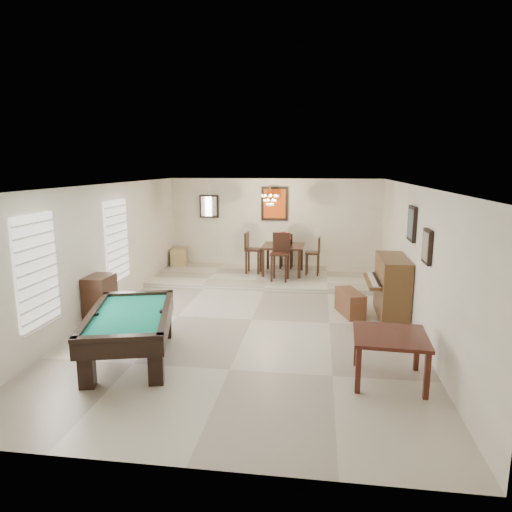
% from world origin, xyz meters
% --- Properties ---
extents(ground_plane, '(6.00, 9.00, 0.02)m').
position_xyz_m(ground_plane, '(0.00, 0.00, -0.01)').
color(ground_plane, beige).
extents(wall_back, '(6.00, 0.04, 2.60)m').
position_xyz_m(wall_back, '(0.00, 4.50, 1.30)').
color(wall_back, silver).
rests_on(wall_back, ground_plane).
extents(wall_front, '(6.00, 0.04, 2.60)m').
position_xyz_m(wall_front, '(0.00, -4.50, 1.30)').
color(wall_front, silver).
rests_on(wall_front, ground_plane).
extents(wall_left, '(0.04, 9.00, 2.60)m').
position_xyz_m(wall_left, '(-3.00, 0.00, 1.30)').
color(wall_left, silver).
rests_on(wall_left, ground_plane).
extents(wall_right, '(0.04, 9.00, 2.60)m').
position_xyz_m(wall_right, '(3.00, 0.00, 1.30)').
color(wall_right, silver).
rests_on(wall_right, ground_plane).
extents(ceiling, '(6.00, 9.00, 0.04)m').
position_xyz_m(ceiling, '(0.00, 0.00, 2.60)').
color(ceiling, white).
rests_on(ceiling, wall_back).
extents(dining_step, '(6.00, 2.50, 0.12)m').
position_xyz_m(dining_step, '(0.00, 3.25, 0.06)').
color(dining_step, beige).
rests_on(dining_step, ground_plane).
extents(window_left_front, '(0.06, 1.00, 1.70)m').
position_xyz_m(window_left_front, '(-2.97, -2.20, 1.40)').
color(window_left_front, white).
rests_on(window_left_front, wall_left).
extents(window_left_rear, '(0.06, 1.00, 1.70)m').
position_xyz_m(window_left_rear, '(-2.97, 0.60, 1.40)').
color(window_left_rear, white).
rests_on(window_left_rear, wall_left).
extents(pool_table, '(1.71, 2.43, 0.73)m').
position_xyz_m(pool_table, '(-1.59, -2.08, 0.37)').
color(pool_table, black).
rests_on(pool_table, ground_plane).
extents(square_table, '(1.04, 1.04, 0.68)m').
position_xyz_m(square_table, '(2.26, -2.29, 0.34)').
color(square_table, '#37140D').
rests_on(square_table, ground_plane).
extents(upright_piano, '(0.80, 1.44, 1.20)m').
position_xyz_m(upright_piano, '(2.58, 0.62, 0.60)').
color(upright_piano, brown).
rests_on(upright_piano, ground_plane).
extents(piano_bench, '(0.59, 0.94, 0.49)m').
position_xyz_m(piano_bench, '(1.92, 0.58, 0.24)').
color(piano_bench, brown).
rests_on(piano_bench, ground_plane).
extents(apothecary_chest, '(0.42, 0.63, 0.95)m').
position_xyz_m(apothecary_chest, '(-2.77, -0.68, 0.48)').
color(apothecary_chest, black).
rests_on(apothecary_chest, ground_plane).
extents(dining_table, '(1.10, 1.10, 0.89)m').
position_xyz_m(dining_table, '(0.33, 3.47, 0.56)').
color(dining_table, black).
rests_on(dining_table, dining_step).
extents(flower_vase, '(0.18, 0.18, 0.26)m').
position_xyz_m(flower_vase, '(0.33, 3.47, 1.14)').
color(flower_vase, red).
rests_on(flower_vase, dining_table).
extents(dining_chair_south, '(0.48, 0.48, 1.19)m').
position_xyz_m(dining_chair_south, '(0.31, 2.69, 0.71)').
color(dining_chair_south, black).
rests_on(dining_chair_south, dining_step).
extents(dining_chair_north, '(0.38, 0.38, 1.00)m').
position_xyz_m(dining_chair_north, '(0.37, 4.17, 0.62)').
color(dining_chair_north, black).
rests_on(dining_chair_north, dining_step).
extents(dining_chair_west, '(0.43, 0.43, 1.10)m').
position_xyz_m(dining_chair_west, '(-0.46, 3.42, 0.67)').
color(dining_chair_west, black).
rests_on(dining_chair_west, dining_step).
extents(dining_chair_east, '(0.39, 0.39, 1.01)m').
position_xyz_m(dining_chair_east, '(1.11, 3.45, 0.62)').
color(dining_chair_east, black).
rests_on(dining_chair_east, dining_step).
extents(corner_bench, '(0.52, 0.61, 0.48)m').
position_xyz_m(corner_bench, '(-2.74, 4.10, 0.36)').
color(corner_bench, tan).
rests_on(corner_bench, dining_step).
extents(chandelier, '(0.44, 0.44, 0.60)m').
position_xyz_m(chandelier, '(0.00, 3.20, 2.20)').
color(chandelier, '#FFE5B2').
rests_on(chandelier, ceiling).
extents(back_painting, '(0.75, 0.06, 0.95)m').
position_xyz_m(back_painting, '(0.00, 4.46, 1.90)').
color(back_painting, '#D84C14').
rests_on(back_painting, wall_back).
extents(back_mirror, '(0.55, 0.06, 0.65)m').
position_xyz_m(back_mirror, '(-1.90, 4.46, 1.80)').
color(back_mirror, white).
rests_on(back_mirror, wall_back).
extents(right_picture_upper, '(0.06, 0.55, 0.65)m').
position_xyz_m(right_picture_upper, '(2.96, 0.30, 1.90)').
color(right_picture_upper, slate).
rests_on(right_picture_upper, wall_right).
extents(right_picture_lower, '(0.06, 0.45, 0.55)m').
position_xyz_m(right_picture_lower, '(2.96, -1.00, 1.70)').
color(right_picture_lower, gray).
rests_on(right_picture_lower, wall_right).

